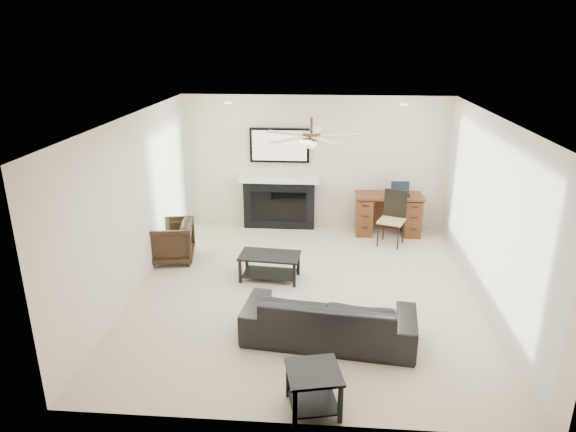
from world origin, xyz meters
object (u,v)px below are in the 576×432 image
sofa (329,318)px  desk (388,214)px  coffee_table (270,267)px  armchair (170,241)px  fireplace_unit (279,179)px

sofa → desk: size_ratio=1.70×
sofa → coffee_table: bearing=-54.0°
armchair → desk: 3.98m
fireplace_unit → coffee_table: bearing=-88.4°
sofa → desk: desk is taller
coffee_table → armchair: bearing=167.0°
fireplace_unit → desk: bearing=-5.6°
armchair → coffee_table: (1.70, -0.55, -0.14)m
armchair → fireplace_unit: (1.64, 1.71, 0.62)m
sofa → fireplace_unit: size_ratio=1.08×
sofa → coffee_table: (-0.90, 1.60, -0.10)m
sofa → fireplace_unit: bearing=-69.3°
sofa → fireplace_unit: fireplace_unit is taller
armchair → desk: size_ratio=0.61×
coffee_table → sofa: bearing=-55.7°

